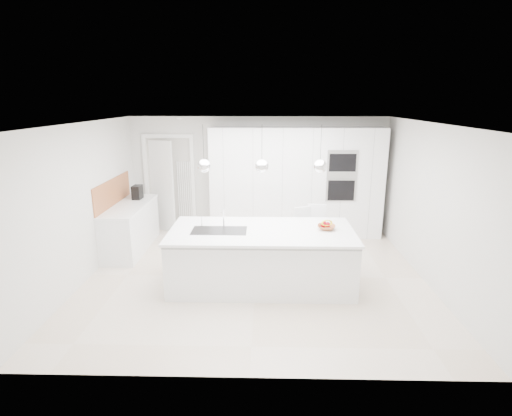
{
  "coord_description": "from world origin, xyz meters",
  "views": [
    {
      "loc": [
        0.15,
        -6.1,
        2.85
      ],
      "look_at": [
        0.0,
        0.3,
        1.1
      ],
      "focal_mm": 28.0,
      "sensor_mm": 36.0,
      "label": 1
    }
  ],
  "objects_px": {
    "bar_stool_left": "(302,236)",
    "island_base": "(261,259)",
    "fruit_bowl": "(326,227)",
    "espresso_machine": "(137,192)",
    "bar_stool_right": "(317,235)"
  },
  "relations": [
    {
      "from": "bar_stool_left",
      "to": "island_base",
      "type": "bearing_deg",
      "value": -145.47
    },
    {
      "from": "fruit_bowl",
      "to": "bar_stool_left",
      "type": "xyz_separation_m",
      "value": [
        -0.29,
        0.82,
        -0.44
      ]
    },
    {
      "from": "fruit_bowl",
      "to": "bar_stool_right",
      "type": "bearing_deg",
      "value": 91.7
    },
    {
      "from": "espresso_machine",
      "to": "island_base",
      "type": "bearing_deg",
      "value": -36.12
    },
    {
      "from": "island_base",
      "to": "bar_stool_right",
      "type": "bearing_deg",
      "value": 44.52
    },
    {
      "from": "fruit_bowl",
      "to": "espresso_machine",
      "type": "xyz_separation_m",
      "value": [
        -3.53,
        1.88,
        0.1
      ]
    },
    {
      "from": "fruit_bowl",
      "to": "bar_stool_left",
      "type": "height_order",
      "value": "bar_stool_left"
    },
    {
      "from": "bar_stool_right",
      "to": "bar_stool_left",
      "type": "bearing_deg",
      "value": -164.58
    },
    {
      "from": "island_base",
      "to": "espresso_machine",
      "type": "distance_m",
      "value": 3.27
    },
    {
      "from": "island_base",
      "to": "fruit_bowl",
      "type": "height_order",
      "value": "fruit_bowl"
    },
    {
      "from": "espresso_machine",
      "to": "bar_stool_right",
      "type": "height_order",
      "value": "espresso_machine"
    },
    {
      "from": "island_base",
      "to": "fruit_bowl",
      "type": "bearing_deg",
      "value": 5.79
    },
    {
      "from": "bar_stool_left",
      "to": "bar_stool_right",
      "type": "xyz_separation_m",
      "value": [
        0.26,
        0.04,
        0.02
      ]
    },
    {
      "from": "bar_stool_right",
      "to": "island_base",
      "type": "bearing_deg",
      "value": -128.9
    },
    {
      "from": "fruit_bowl",
      "to": "espresso_machine",
      "type": "distance_m",
      "value": 4.0
    }
  ]
}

